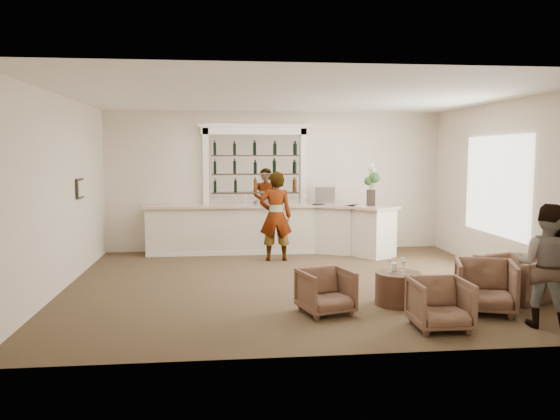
% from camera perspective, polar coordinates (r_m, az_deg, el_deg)
% --- Properties ---
extents(ground, '(8.00, 8.00, 0.00)m').
position_cam_1_polar(ground, '(9.84, 1.61, -7.67)').
color(ground, brown).
rests_on(ground, ground).
extents(room_shell, '(8.04, 7.02, 3.32)m').
position_cam_1_polar(room_shell, '(10.29, 2.01, 6.07)').
color(room_shell, beige).
rests_on(room_shell, ground).
extents(bar_counter, '(5.72, 1.80, 1.14)m').
position_cam_1_polar(bar_counter, '(12.64, -0.95, -1.97)').
color(bar_counter, white).
rests_on(bar_counter, ground).
extents(back_bar_alcove, '(2.64, 0.25, 3.00)m').
position_cam_1_polar(back_bar_alcove, '(12.91, -2.62, 4.69)').
color(back_bar_alcove, white).
rests_on(back_bar_alcove, ground).
extents(cocktail_table, '(0.69, 0.69, 0.50)m').
position_cam_1_polar(cocktail_table, '(8.65, 12.18, -8.02)').
color(cocktail_table, '#4A2E20').
rests_on(cocktail_table, ground).
extents(sommelier, '(0.71, 0.47, 1.93)m').
position_cam_1_polar(sommelier, '(11.73, -0.46, -0.66)').
color(sommelier, gray).
rests_on(sommelier, ground).
extents(guest, '(1.02, 1.01, 1.66)m').
position_cam_1_polar(guest, '(8.10, 26.04, -5.25)').
color(guest, gray).
rests_on(guest, ground).
extents(armchair_left, '(0.87, 0.88, 0.65)m').
position_cam_1_polar(armchair_left, '(8.02, 4.80, -8.47)').
color(armchair_left, brown).
rests_on(armchair_left, ground).
extents(armchair_center, '(0.73, 0.75, 0.67)m').
position_cam_1_polar(armchair_center, '(7.60, 16.38, -9.41)').
color(armchair_center, brown).
rests_on(armchair_center, ground).
extents(armchair_right, '(1.05, 1.07, 0.76)m').
position_cam_1_polar(armchair_right, '(8.59, 20.65, -7.48)').
color(armchair_right, brown).
rests_on(armchair_right, ground).
extents(armchair_far, '(1.24, 1.30, 0.67)m').
position_cam_1_polar(armchair_far, '(9.58, 23.52, -6.49)').
color(armchair_far, brown).
rests_on(armchair_far, ground).
extents(espresso_machine, '(0.51, 0.45, 0.40)m').
position_cam_1_polar(espresso_machine, '(12.77, 4.68, 1.55)').
color(espresso_machine, '#B7B7BC').
rests_on(espresso_machine, bar_counter).
extents(flower_vase, '(0.25, 0.25, 0.95)m').
position_cam_1_polar(flower_vase, '(12.43, 9.50, 2.91)').
color(flower_vase, black).
rests_on(flower_vase, bar_counter).
extents(wine_glass_bar_left, '(0.07, 0.07, 0.21)m').
position_cam_1_polar(wine_glass_bar_left, '(12.48, -3.69, 1.02)').
color(wine_glass_bar_left, white).
rests_on(wine_glass_bar_left, bar_counter).
extents(wine_glass_bar_right, '(0.07, 0.07, 0.21)m').
position_cam_1_polar(wine_glass_bar_right, '(12.64, 2.70, 1.09)').
color(wine_glass_bar_right, white).
rests_on(wine_glass_bar_right, bar_counter).
extents(wine_glass_tbl_a, '(0.07, 0.07, 0.21)m').
position_cam_1_polar(wine_glass_tbl_a, '(8.57, 11.40, -5.71)').
color(wine_glass_tbl_a, white).
rests_on(wine_glass_tbl_a, cocktail_table).
extents(wine_glass_tbl_b, '(0.07, 0.07, 0.21)m').
position_cam_1_polar(wine_glass_tbl_b, '(8.68, 12.70, -5.58)').
color(wine_glass_tbl_b, white).
rests_on(wine_glass_tbl_b, cocktail_table).
extents(wine_glass_tbl_c, '(0.07, 0.07, 0.21)m').
position_cam_1_polar(wine_glass_tbl_c, '(8.47, 12.77, -5.87)').
color(wine_glass_tbl_c, white).
rests_on(wine_glass_tbl_c, cocktail_table).
extents(napkin_holder, '(0.08, 0.08, 0.12)m').
position_cam_1_polar(napkin_holder, '(8.71, 11.81, -5.83)').
color(napkin_holder, silver).
rests_on(napkin_holder, cocktail_table).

